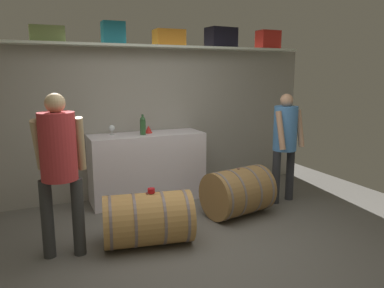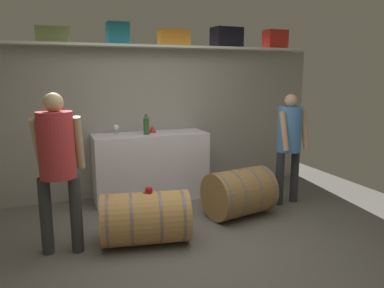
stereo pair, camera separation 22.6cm
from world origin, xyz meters
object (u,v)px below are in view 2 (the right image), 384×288
toolcase_olive (53,35)px  red_funnel (152,129)px  visitor_tasting (289,137)px  wine_bottle_green (146,125)px  toolcase_red (275,39)px  toolcase_orange (174,38)px  toolcase_black (227,37)px  tasting_cup (149,190)px  winemaker_pouring (57,157)px  wine_glass (116,128)px  wine_barrel_near (146,218)px  work_cabinet (151,166)px  wine_barrel_far (239,193)px  toolcase_teal (118,33)px

toolcase_olive → red_funnel: toolcase_olive is taller
visitor_tasting → red_funnel: bearing=-36.9°
wine_bottle_green → red_funnel: bearing=45.1°
toolcase_red → toolcase_orange: bearing=178.8°
toolcase_black → red_funnel: 1.79m
toolcase_black → tasting_cup: 2.85m
winemaker_pouring → visitor_tasting: 3.01m
wine_glass → tasting_cup: bearing=-86.9°
toolcase_red → tasting_cup: 3.41m
wine_glass → wine_barrel_near: bearing=-88.5°
tasting_cup → toolcase_orange: bearing=63.2°
red_funnel → tasting_cup: bearing=-106.3°
work_cabinet → toolcase_red: bearing=5.1°
toolcase_red → wine_barrel_near: bearing=-149.3°
toolcase_red → winemaker_pouring: toolcase_red is taller
wine_barrel_far → tasting_cup: (-1.26, -0.35, 0.29)m
wine_barrel_near → winemaker_pouring: winemaker_pouring is taller
toolcase_olive → wine_glass: (0.74, -0.07, -1.23)m
toolcase_black → wine_glass: size_ratio=3.17×
toolcase_orange → toolcase_black: (0.84, 0.00, 0.03)m
winemaker_pouring → wine_glass: bearing=72.7°
toolcase_olive → wine_barrel_near: size_ratio=0.42×
work_cabinet → tasting_cup: size_ratio=21.00×
toolcase_orange → red_funnel: (-0.37, -0.14, -1.27)m
toolcase_orange → tasting_cup: 2.45m
toolcase_red → wine_bottle_green: 2.51m
toolcase_teal → red_funnel: toolcase_teal is taller
toolcase_black → winemaker_pouring: (-2.51, -1.47, -1.33)m
toolcase_teal → winemaker_pouring: 2.17m
wine_barrel_far → red_funnel: bearing=116.4°
toolcase_red → wine_barrel_far: toolcase_red is taller
wine_glass → red_funnel: size_ratio=1.23×
wine_bottle_green → wine_barrel_near: 1.59m
red_funnel → wine_barrel_near: red_funnel is taller
red_funnel → tasting_cup: red_funnel is taller
toolcase_black → wine_bottle_green: (-1.33, -0.25, -1.23)m
toolcase_teal → wine_bottle_green: 1.29m
toolcase_teal → wine_barrel_far: size_ratio=0.33×
toolcase_olive → toolcase_teal: bearing=-0.7°
tasting_cup → wine_barrel_near: bearing=180.0°
toolcase_black → wine_barrel_far: 2.39m
toolcase_black → red_funnel: bearing=-177.7°
wine_barrel_near → wine_barrel_far: 1.34m
toolcase_black → wine_bottle_green: bearing=-173.4°
winemaker_pouring → visitor_tasting: winemaker_pouring is taller
red_funnel → wine_barrel_far: (0.83, -1.09, -0.71)m
toolcase_olive → toolcase_black: 2.46m
toolcase_teal → work_cabinet: toolcase_teal is taller
red_funnel → wine_barrel_far: size_ratio=0.12×
toolcase_olive → toolcase_red: toolcase_red is taller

